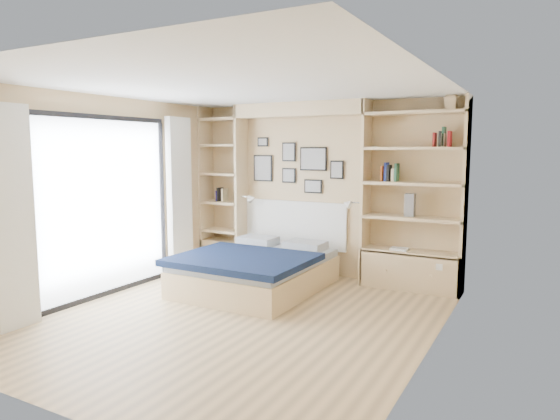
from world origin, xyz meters
The scene contains 8 objects.
ground centered at (0.00, 0.00, 0.00)m, with size 4.50×4.50×0.00m, color tan.
room_shell centered at (-0.39, 1.52, 1.08)m, with size 4.50×4.50×4.50m.
bed centered at (-0.45, 1.13, 0.27)m, with size 1.66×2.14×1.07m.
photo_gallery centered at (-0.45, 2.22, 1.60)m, with size 1.48×0.02×0.82m.
reading_lamps centered at (-0.30, 2.00, 1.10)m, with size 1.92×0.12×0.15m.
shelf_decor centered at (1.10, 2.07, 1.68)m, with size 3.61×0.23×2.03m.
deck centered at (-3.60, 0.00, 0.00)m, with size 3.20×4.00×0.05m, color #776758.
deck_chair centered at (-3.72, -0.11, 0.36)m, with size 0.55×0.81×0.76m.
Camera 1 is at (2.90, -4.39, 1.85)m, focal length 32.00 mm.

